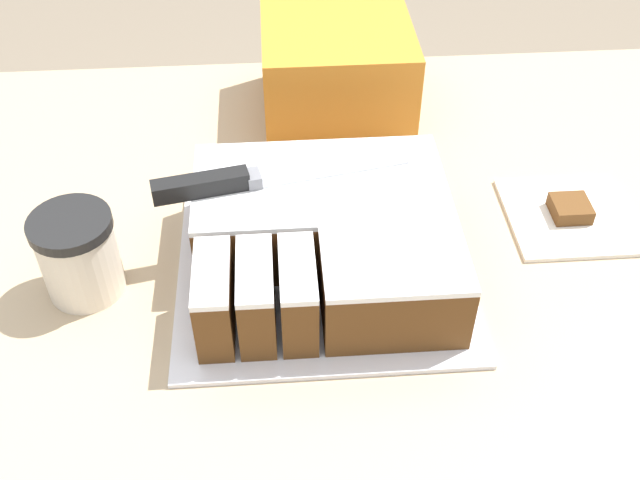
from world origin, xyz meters
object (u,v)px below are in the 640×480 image
at_px(cake, 323,238).
at_px(knife, 226,182).
at_px(brownie, 568,209).
at_px(coffee_cup, 76,255).
at_px(storage_box, 335,70).
at_px(cake_board, 320,269).

xyz_separation_m(cake, knife, (-0.11, 0.04, 0.05)).
height_order(knife, brownie, knife).
distance_m(coffee_cup, storage_box, 0.48).
bearing_deg(cake_board, storage_box, 82.36).
bearing_deg(knife, cake, -33.65).
height_order(cake_board, cake, cake).
distance_m(cake_board, cake, 0.05).
relative_size(cake_board, knife, 1.14).
bearing_deg(brownie, cake, -167.60).
distance_m(cake, brownie, 0.33).
relative_size(knife, coffee_cup, 2.85).
xyz_separation_m(cake, coffee_cup, (-0.28, -0.01, 0.00)).
bearing_deg(storage_box, coffee_cup, -132.19).
bearing_deg(cake, brownie, 12.40).
distance_m(cake, storage_box, 0.35).
xyz_separation_m(cake, storage_box, (0.04, 0.34, 0.02)).
bearing_deg(cake_board, knife, 155.54).
xyz_separation_m(cake_board, coffee_cup, (-0.27, -0.01, 0.05)).
distance_m(cake_board, coffee_cup, 0.28).
relative_size(coffee_cup, brownie, 2.23).
xyz_separation_m(cake, brownie, (0.32, 0.07, -0.03)).
bearing_deg(knife, cake_board, -35.81).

